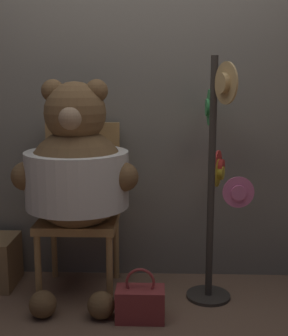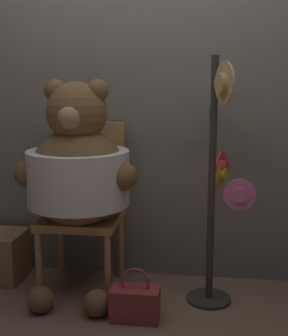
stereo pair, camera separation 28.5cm
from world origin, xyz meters
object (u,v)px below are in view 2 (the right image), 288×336
(teddy_bear, at_px, (78,171))
(hat_display_rack, at_px, (218,176))
(handbag_on_ground, at_px, (135,303))
(chair, at_px, (85,200))

(teddy_bear, height_order, hat_display_rack, hat_display_rack)
(teddy_bear, distance_m, hat_display_rack, 0.86)
(handbag_on_ground, bearing_deg, chair, 131.72)
(chair, xyz_separation_m, teddy_bear, (0.01, -0.18, 0.23))
(chair, xyz_separation_m, handbag_on_ground, (0.41, -0.46, -0.48))
(chair, bearing_deg, hat_display_rack, -8.17)
(teddy_bear, xyz_separation_m, handbag_on_ground, (0.40, -0.28, -0.71))
(hat_display_rack, distance_m, handbag_on_ground, 0.90)
(hat_display_rack, bearing_deg, chair, 171.83)
(chair, height_order, hat_display_rack, hat_display_rack)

